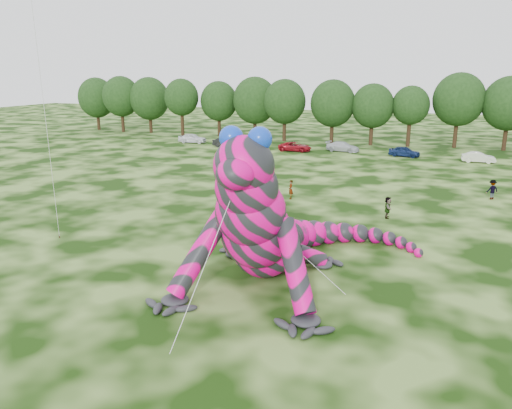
{
  "coord_description": "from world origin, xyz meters",
  "views": [
    {
      "loc": [
        5.72,
        -18.1,
        10.71
      ],
      "look_at": [
        -3.01,
        5.23,
        4.0
      ],
      "focal_mm": 35.0,
      "sensor_mm": 36.0,
      "label": 1
    }
  ],
  "objects_px": {
    "tree_11": "(508,114)",
    "car_2": "(295,147)",
    "inflatable_gecko": "(271,197)",
    "car_0": "(192,138)",
    "spectator_0": "(291,190)",
    "tree_3": "(182,107)",
    "tree_2": "(150,105)",
    "spectator_5": "(388,207)",
    "tree_7": "(332,112)",
    "tree_0": "(97,104)",
    "car_3": "(343,147)",
    "tree_8": "(372,115)",
    "car_5": "(478,157)",
    "tree_1": "(122,104)",
    "car_1": "(228,142)",
    "tree_9": "(410,116)",
    "tree_10": "(458,111)",
    "spectator_4": "(223,162)",
    "spectator_2": "(492,190)",
    "car_4": "(405,152)",
    "tree_6": "(285,110)",
    "tree_5": "(255,108)",
    "tree_4": "(219,109)"
  },
  "relations": [
    {
      "from": "tree_7",
      "to": "tree_3",
      "type": "bearing_deg",
      "value": 179.41
    },
    {
      "from": "car_0",
      "to": "car_3",
      "type": "bearing_deg",
      "value": -97.75
    },
    {
      "from": "tree_4",
      "to": "tree_10",
      "type": "xyz_separation_m",
      "value": [
        37.04,
        -0.13,
        0.72
      ]
    },
    {
      "from": "car_3",
      "to": "tree_1",
      "type": "bearing_deg",
      "value": 88.63
    },
    {
      "from": "tree_1",
      "to": "spectator_0",
      "type": "distance_m",
      "value": 55.75
    },
    {
      "from": "tree_4",
      "to": "car_1",
      "type": "height_order",
      "value": "tree_4"
    },
    {
      "from": "tree_8",
      "to": "car_1",
      "type": "height_order",
      "value": "tree_8"
    },
    {
      "from": "car_3",
      "to": "spectator_5",
      "type": "xyz_separation_m",
      "value": [
        9.26,
        -30.43,
        0.15
      ]
    },
    {
      "from": "car_2",
      "to": "car_5",
      "type": "bearing_deg",
      "value": -91.89
    },
    {
      "from": "tree_1",
      "to": "car_1",
      "type": "relative_size",
      "value": 2.26
    },
    {
      "from": "spectator_4",
      "to": "spectator_5",
      "type": "distance_m",
      "value": 22.89
    },
    {
      "from": "tree_7",
      "to": "tree_10",
      "type": "bearing_deg",
      "value": 5.8
    },
    {
      "from": "tree_0",
      "to": "tree_3",
      "type": "bearing_deg",
      "value": -6.56
    },
    {
      "from": "tree_6",
      "to": "tree_10",
      "type": "xyz_separation_m",
      "value": [
        24.95,
        1.89,
        0.51
      ]
    },
    {
      "from": "tree_9",
      "to": "tree_11",
      "type": "bearing_deg",
      "value": 3.82
    },
    {
      "from": "car_5",
      "to": "spectator_4",
      "type": "relative_size",
      "value": 2.02
    },
    {
      "from": "tree_1",
      "to": "spectator_2",
      "type": "relative_size",
      "value": 5.76
    },
    {
      "from": "tree_2",
      "to": "tree_3",
      "type": "relative_size",
      "value": 1.02
    },
    {
      "from": "tree_5",
      "to": "car_2",
      "type": "bearing_deg",
      "value": -47.77
    },
    {
      "from": "tree_2",
      "to": "spectator_5",
      "type": "height_order",
      "value": "tree_2"
    },
    {
      "from": "car_1",
      "to": "tree_10",
      "type": "bearing_deg",
      "value": -65.73
    },
    {
      "from": "tree_3",
      "to": "spectator_2",
      "type": "distance_m",
      "value": 54.49
    },
    {
      "from": "tree_3",
      "to": "car_0",
      "type": "relative_size",
      "value": 2.22
    },
    {
      "from": "car_0",
      "to": "spectator_0",
      "type": "relative_size",
      "value": 2.57
    },
    {
      "from": "inflatable_gecko",
      "to": "spectator_4",
      "type": "relative_size",
      "value": 8.94
    },
    {
      "from": "car_1",
      "to": "car_0",
      "type": "bearing_deg",
      "value": 76.76
    },
    {
      "from": "tree_3",
      "to": "tree_11",
      "type": "relative_size",
      "value": 0.94
    },
    {
      "from": "tree_11",
      "to": "car_2",
      "type": "height_order",
      "value": "tree_11"
    },
    {
      "from": "tree_9",
      "to": "car_4",
      "type": "bearing_deg",
      "value": -88.35
    },
    {
      "from": "spectator_2",
      "to": "spectator_4",
      "type": "bearing_deg",
      "value": -41.19
    },
    {
      "from": "tree_2",
      "to": "tree_5",
      "type": "height_order",
      "value": "tree_5"
    },
    {
      "from": "car_3",
      "to": "car_4",
      "type": "bearing_deg",
      "value": -89.34
    },
    {
      "from": "tree_0",
      "to": "tree_3",
      "type": "height_order",
      "value": "tree_0"
    },
    {
      "from": "tree_5",
      "to": "tree_11",
      "type": "distance_m",
      "value": 36.91
    },
    {
      "from": "inflatable_gecko",
      "to": "spectator_5",
      "type": "distance_m",
      "value": 14.07
    },
    {
      "from": "tree_8",
      "to": "spectator_5",
      "type": "relative_size",
      "value": 5.49
    },
    {
      "from": "tree_8",
      "to": "spectator_0",
      "type": "relative_size",
      "value": 5.42
    },
    {
      "from": "inflatable_gecko",
      "to": "car_2",
      "type": "xyz_separation_m",
      "value": [
        -10.54,
        41.14,
        -3.58
      ]
    },
    {
      "from": "tree_3",
      "to": "tree_7",
      "type": "bearing_deg",
      "value": -0.59
    },
    {
      "from": "tree_9",
      "to": "car_3",
      "type": "bearing_deg",
      "value": -135.02
    },
    {
      "from": "car_4",
      "to": "spectator_2",
      "type": "height_order",
      "value": "spectator_2"
    },
    {
      "from": "inflatable_gecko",
      "to": "tree_10",
      "type": "relative_size",
      "value": 1.6
    },
    {
      "from": "tree_9",
      "to": "tree_10",
      "type": "relative_size",
      "value": 0.83
    },
    {
      "from": "tree_4",
      "to": "tree_3",
      "type": "bearing_deg",
      "value": -164.86
    },
    {
      "from": "inflatable_gecko",
      "to": "tree_4",
      "type": "distance_m",
      "value": 59.07
    },
    {
      "from": "car_5",
      "to": "tree_7",
      "type": "bearing_deg",
      "value": 60.81
    },
    {
      "from": "inflatable_gecko",
      "to": "car_4",
      "type": "distance_m",
      "value": 42.08
    },
    {
      "from": "inflatable_gecko",
      "to": "tree_9",
      "type": "relative_size",
      "value": 1.94
    },
    {
      "from": "car_0",
      "to": "car_2",
      "type": "relative_size",
      "value": 0.94
    },
    {
      "from": "spectator_0",
      "to": "car_5",
      "type": "bearing_deg",
      "value": 121.3
    }
  ]
}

